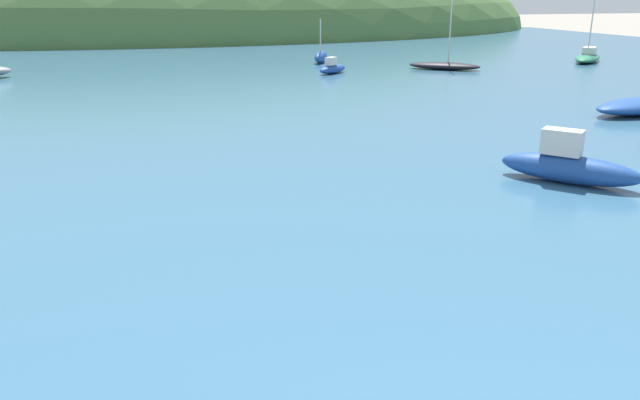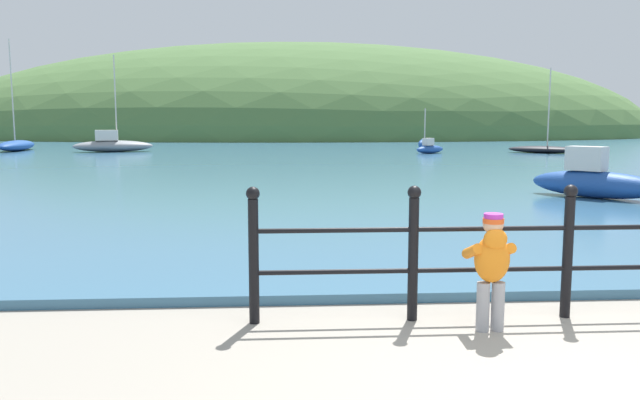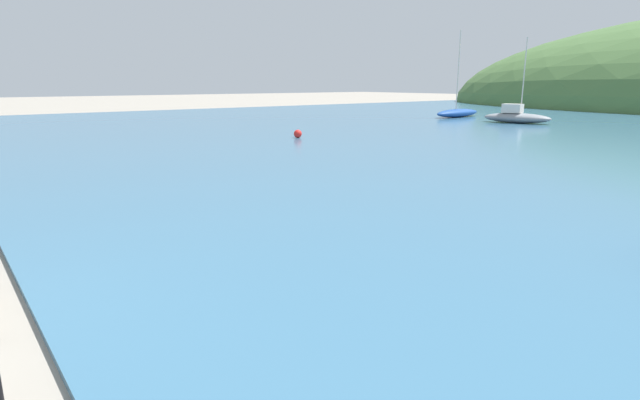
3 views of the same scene
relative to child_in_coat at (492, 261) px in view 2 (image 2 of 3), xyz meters
name	(u,v)px [view 2 (image 2 of 3)]	position (x,y,z in m)	size (l,w,h in m)	color
ground_plane	(584,388)	(0.24, -1.17, -0.60)	(200.00, 200.00, 0.00)	gray
water	(316,151)	(0.24, 30.83, -0.55)	(80.00, 60.00, 0.10)	#386684
far_hillside	(298,137)	(0.24, 66.62, -0.60)	(80.80, 44.44, 20.60)	#476B38
iron_railing	(491,248)	(0.11, 0.33, 0.04)	(4.33, 0.12, 1.21)	black
child_in_coat	(492,261)	(0.00, 0.00, 0.00)	(0.38, 0.37, 1.00)	#99999E
boat_mid_harbor	(544,149)	(12.05, 27.04, -0.29)	(3.65, 3.15, 4.41)	black
boat_nearest_quay	(17,145)	(-16.76, 31.53, -0.18)	(1.76, 5.20, 6.20)	#1E4793
boat_far_left	(112,145)	(-10.96, 29.83, -0.10)	(4.40, 2.35, 5.23)	gray
boat_far_right	(430,148)	(6.01, 27.17, -0.24)	(1.99, 1.76, 0.80)	#1E4793
boat_white_sailboat	(425,144)	(6.88, 32.03, -0.17)	(1.55, 2.23, 2.43)	#1E4793
boat_blue_hull	(594,181)	(5.08, 8.16, -0.14)	(2.43, 2.69, 1.12)	#1E4793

